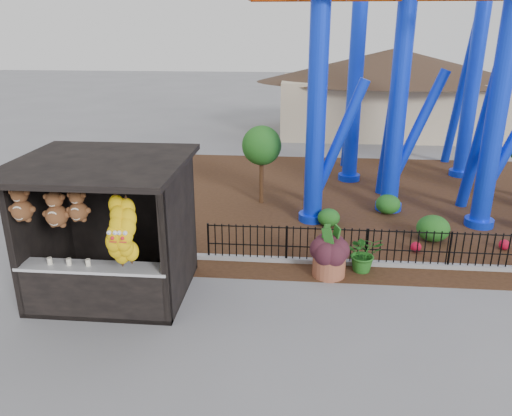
# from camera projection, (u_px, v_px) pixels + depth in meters

# --- Properties ---
(ground) EXTENTS (120.00, 120.00, 0.00)m
(ground) POSITION_uv_depth(u_px,v_px,m) (241.00, 327.00, 10.00)
(ground) COLOR slate
(ground) RESTS_ON ground
(mulch_bed) EXTENTS (18.00, 12.00, 0.02)m
(mulch_bed) POSITION_uv_depth(u_px,v_px,m) (384.00, 202.00, 17.14)
(mulch_bed) COLOR #331E11
(mulch_bed) RESTS_ON ground
(curb) EXTENTS (18.00, 0.18, 0.12)m
(curb) POSITION_uv_depth(u_px,v_px,m) (414.00, 265.00, 12.44)
(curb) COLOR gray
(curb) RESTS_ON ground
(prize_booth) EXTENTS (3.50, 3.40, 3.12)m
(prize_booth) POSITION_uv_depth(u_px,v_px,m) (106.00, 234.00, 10.59)
(prize_booth) COLOR black
(prize_booth) RESTS_ON ground
(picket_fence) EXTENTS (12.20, 0.06, 1.00)m
(picket_fence) POSITION_uv_depth(u_px,v_px,m) (454.00, 251.00, 12.22)
(picket_fence) COLOR black
(picket_fence) RESTS_ON ground
(terracotta_planter) EXTENTS (0.94, 0.94, 0.56)m
(terracotta_planter) POSITION_uv_depth(u_px,v_px,m) (329.00, 265.00, 11.97)
(terracotta_planter) COLOR brown
(terracotta_planter) RESTS_ON ground
(planter_foliage) EXTENTS (0.70, 0.70, 0.64)m
(planter_foliage) POSITION_uv_depth(u_px,v_px,m) (330.00, 242.00, 11.76)
(planter_foliage) COLOR #33141D
(planter_foliage) RESTS_ON terracotta_planter
(potted_plant) EXTENTS (0.93, 0.83, 0.96)m
(potted_plant) POSITION_uv_depth(u_px,v_px,m) (364.00, 253.00, 12.13)
(potted_plant) COLOR #195318
(potted_plant) RESTS_ON ground
(landscaping) EXTENTS (7.59, 3.58, 0.73)m
(landscaping) POSITION_uv_depth(u_px,v_px,m) (434.00, 220.00, 14.63)
(landscaping) COLOR #1C5318
(landscaping) RESTS_ON mulch_bed
(pavilion) EXTENTS (15.00, 15.00, 4.80)m
(pavilion) POSITION_uv_depth(u_px,v_px,m) (393.00, 77.00, 27.16)
(pavilion) COLOR #BFAD8C
(pavilion) RESTS_ON ground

